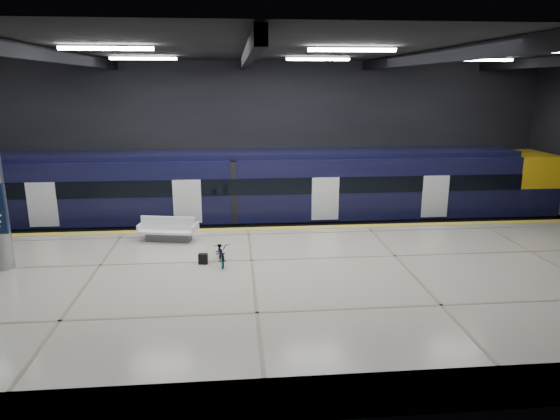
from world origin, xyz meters
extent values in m
plane|color=black|center=(0.00, 0.00, 0.00)|extent=(30.00, 30.00, 0.00)
cube|color=black|center=(0.00, 8.00, 4.00)|extent=(30.00, 0.10, 8.00)
cube|color=black|center=(0.00, -8.00, 4.00)|extent=(30.00, 0.10, 8.00)
cube|color=black|center=(0.00, 0.00, 8.00)|extent=(30.00, 16.00, 0.10)
cube|color=black|center=(-6.00, 0.00, 7.75)|extent=(0.25, 16.00, 0.40)
cube|color=black|center=(0.00, 0.00, 7.75)|extent=(0.25, 16.00, 0.40)
cube|color=black|center=(6.00, 0.00, 7.75)|extent=(0.25, 16.00, 0.40)
cube|color=white|center=(-4.00, -2.00, 7.88)|extent=(2.60, 0.18, 0.10)
cube|color=white|center=(3.00, -2.00, 7.88)|extent=(2.60, 0.18, 0.10)
cube|color=white|center=(-4.00, 4.00, 7.88)|extent=(2.60, 0.18, 0.10)
cube|color=white|center=(3.00, 4.00, 7.88)|extent=(2.60, 0.18, 0.10)
cube|color=white|center=(10.00, 4.00, 7.88)|extent=(2.60, 0.18, 0.10)
cube|color=#B6AF9A|center=(0.00, -2.50, 0.55)|extent=(30.00, 11.00, 1.10)
cube|color=yellow|center=(0.00, 2.75, 1.11)|extent=(30.00, 0.40, 0.01)
cube|color=gray|center=(0.00, 4.78, 0.08)|extent=(30.00, 0.08, 0.16)
cube|color=gray|center=(0.00, 6.22, 0.08)|extent=(30.00, 0.08, 0.16)
cube|color=black|center=(0.45, 5.50, 0.55)|extent=(24.00, 2.58, 0.80)
cube|color=black|center=(0.45, 5.50, 2.33)|extent=(24.00, 2.80, 2.75)
cube|color=black|center=(0.45, 5.50, 3.82)|extent=(24.00, 2.30, 0.24)
cube|color=black|center=(0.45, 4.09, 2.60)|extent=(24.00, 0.04, 0.70)
cube|color=white|center=(3.45, 4.08, 2.00)|extent=(1.20, 0.05, 1.90)
cube|color=yellow|center=(13.45, 5.50, 2.33)|extent=(2.00, 2.80, 2.75)
cube|color=black|center=(13.75, 5.50, 2.50)|extent=(1.60, 2.38, 0.80)
cube|color=#595B60|center=(-3.06, 1.48, 1.26)|extent=(1.75, 0.85, 0.31)
cube|color=white|center=(-3.06, 1.48, 1.50)|extent=(2.23, 1.29, 0.08)
cube|color=white|center=(-3.06, 1.48, 1.79)|extent=(2.07, 0.50, 0.52)
cube|color=white|center=(-4.08, 1.69, 1.62)|extent=(0.24, 0.89, 0.31)
cube|color=white|center=(-2.03, 1.27, 1.62)|extent=(0.24, 0.89, 0.31)
imported|color=#99999E|center=(-1.01, -1.19, 1.49)|extent=(0.70, 1.53, 0.78)
cube|color=black|center=(-1.61, -1.19, 1.28)|extent=(0.32, 0.21, 0.35)
camera|label=1|loc=(-0.51, -17.00, 6.95)|focal=32.00mm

